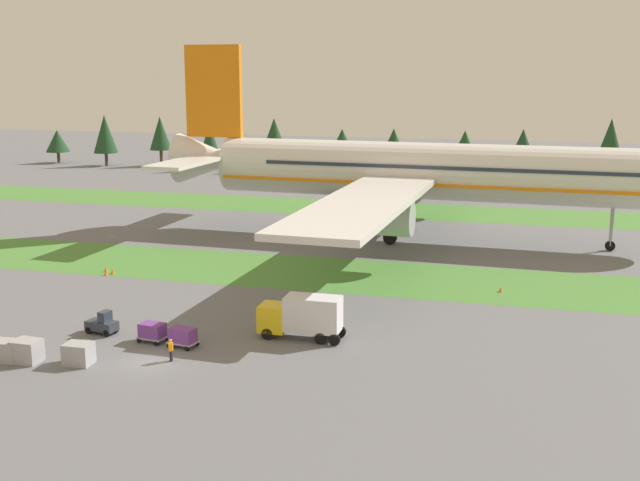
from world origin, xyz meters
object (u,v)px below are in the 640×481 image
ground_crew_marshaller (171,349)px  taxiway_marker_0 (501,290)px  cargo_dolly_lead (152,331)px  uld_container_3 (79,354)px  taxiway_marker_3 (112,271)px  cargo_dolly_second (183,336)px  taxiway_marker_1 (106,273)px  catering_truck (302,315)px  uld_container_1 (6,351)px  taxiway_marker_2 (106,269)px  uld_container_2 (27,351)px  airliner (417,171)px  uld_container_0 (27,350)px  baggage_tug (102,324)px

ground_crew_marshaller → taxiway_marker_0: bearing=-54.7°
ground_crew_marshaller → cargo_dolly_lead: bearing=30.0°
uld_container_3 → taxiway_marker_3: (-11.03, 24.45, -0.49)m
cargo_dolly_lead → taxiway_marker_3: 23.26m
cargo_dolly_second → taxiway_marker_1: bearing=52.5°
catering_truck → uld_container_1: bearing=117.6°
cargo_dolly_lead → taxiway_marker_2: size_ratio=4.71×
taxiway_marker_3 → taxiway_marker_2: bearing=147.8°
catering_truck → uld_container_2: bearing=119.4°
airliner → taxiway_marker_0: 27.16m
cargo_dolly_lead → taxiway_marker_1: bearing=48.1°
ground_crew_marshaller → uld_container_2: 10.76m
uld_container_0 → taxiway_marker_1: bearing=106.7°
uld_container_1 → taxiway_marker_0: (35.13, 28.94, -0.55)m
catering_truck → baggage_tug: bearing=100.6°
airliner → taxiway_marker_2: bearing=-47.1°
uld_container_2 → taxiway_marker_2: 27.14m
cargo_dolly_lead → uld_container_2: (-7.02, -6.55, -0.06)m
airliner → taxiway_marker_2: (-29.93, -25.86, -8.60)m
cargo_dolly_lead → ground_crew_marshaller: (3.32, -3.57, 0.03)m
uld_container_2 → taxiway_marker_3: bearing=105.7°
ground_crew_marshaller → uld_container_1: 12.44m
cargo_dolly_second → uld_container_3: size_ratio=1.21×
baggage_tug → ground_crew_marshaller: 9.36m
cargo_dolly_second → cargo_dolly_lead: bearing=90.0°
airliner → taxiway_marker_0: airliner is taller
catering_truck → uld_container_3: bearing=124.1°
uld_container_1 → taxiway_marker_3: size_ratio=3.08×
catering_truck → uld_container_3: (-14.42, -9.91, -1.14)m
cargo_dolly_second → catering_truck: 9.66m
cargo_dolly_lead → uld_container_2: uld_container_2 is taller
taxiway_marker_0 → taxiway_marker_1: size_ratio=0.95×
baggage_tug → uld_container_2: 7.63m
taxiway_marker_1 → catering_truck: bearing=-28.3°
uld_container_1 → uld_container_3: 5.74m
airliner → uld_container_3: bearing=-17.0°
catering_truck → uld_container_0: size_ratio=3.48×
uld_container_2 → taxiway_marker_2: bearing=107.7°
uld_container_1 → taxiway_marker_3: uld_container_1 is taller
cargo_dolly_lead → taxiway_marker_3: cargo_dolly_lead is taller
baggage_tug → uld_container_3: (1.92, -6.73, -0.00)m
cargo_dolly_lead → taxiway_marker_2: cargo_dolly_lead is taller
catering_truck → cargo_dolly_lead: bearing=108.9°
baggage_tug → taxiway_marker_1: (-9.53, 17.09, -0.56)m
uld_container_1 → cargo_dolly_lead: bearing=37.5°
uld_container_3 → taxiway_marker_3: 26.82m
baggage_tug → uld_container_3: baggage_tug is taller
uld_container_2 → taxiway_marker_1: 25.57m
cargo_dolly_second → catering_truck: bearing=-53.3°
cargo_dolly_second → uld_container_2: uld_container_2 is taller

